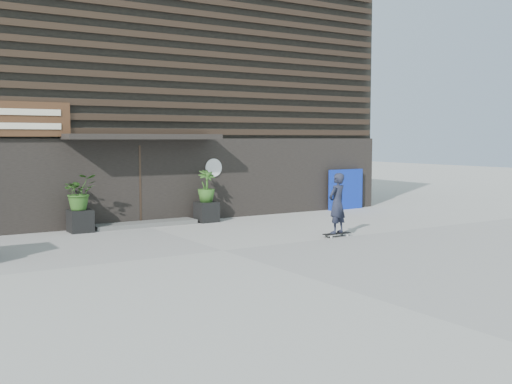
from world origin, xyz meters
TOP-DOWN VIEW (x-y plane):
  - ground at (0.00, 0.00)m, footprint 80.00×80.00m
  - entrance_step at (0.00, 4.60)m, footprint 3.00×0.80m
  - planter_pot_left at (-1.90, 4.40)m, footprint 0.60×0.60m
  - bamboo_left at (-1.90, 4.40)m, footprint 0.86×0.75m
  - planter_pot_right at (1.90, 4.40)m, footprint 0.60×0.60m
  - bamboo_right at (1.90, 4.40)m, footprint 0.54×0.54m
  - blue_tarp at (7.60, 4.70)m, footprint 1.51×0.19m
  - building at (-0.00, 9.96)m, footprint 18.00×11.00m
  - skateboarder at (3.40, 0.12)m, footprint 0.78×0.51m

SIDE VIEW (x-z plane):
  - ground at x=0.00m, z-range 0.00..0.00m
  - entrance_step at x=0.00m, z-range 0.00..0.12m
  - planter_pot_left at x=-1.90m, z-range 0.00..0.60m
  - planter_pot_right at x=1.90m, z-range 0.00..0.60m
  - blue_tarp at x=7.60m, z-range 0.00..1.41m
  - skateboarder at x=3.40m, z-range 0.04..1.67m
  - bamboo_left at x=-1.90m, z-range 0.60..1.56m
  - bamboo_right at x=1.90m, z-range 0.60..1.56m
  - building at x=0.00m, z-range -0.01..7.99m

